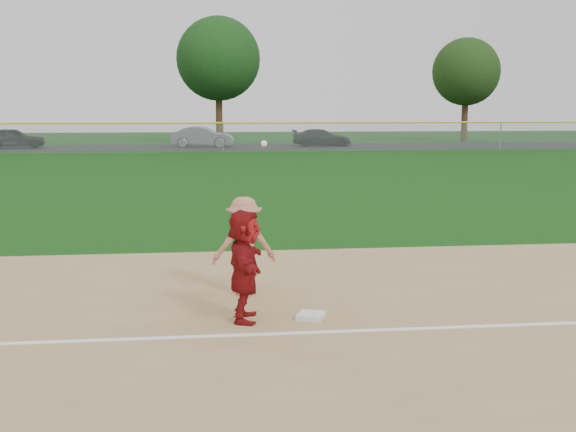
{
  "coord_description": "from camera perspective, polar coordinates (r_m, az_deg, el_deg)",
  "views": [
    {
      "loc": [
        -1.38,
        -10.25,
        3.09
      ],
      "look_at": [
        0.0,
        1.5,
        1.3
      ],
      "focal_mm": 45.0,
      "sensor_mm": 36.0,
      "label": 1
    }
  ],
  "objects": [
    {
      "name": "car_right",
      "position": [
        57.32,
        2.66,
        6.2
      ],
      "size": [
        4.71,
        2.08,
        1.34
      ],
      "primitive_type": "imported",
      "rotation": [
        0.0,
        0.0,
        1.53
      ],
      "color": "black",
      "rests_on": "parking_asphalt"
    },
    {
      "name": "ground",
      "position": [
        10.8,
        0.94,
        -8.03
      ],
      "size": [
        160.0,
        160.0,
        0.0
      ],
      "primitive_type": "plane",
      "color": "#0F3F0C",
      "rests_on": "ground"
    },
    {
      "name": "first_base_play",
      "position": [
        11.89,
        -3.48,
        -2.36
      ],
      "size": [
        1.1,
        1.06,
        2.57
      ],
      "color": "#97989A",
      "rests_on": "infield_dirt"
    },
    {
      "name": "parking_asphalt",
      "position": [
        56.35,
        -5.3,
        5.45
      ],
      "size": [
        120.0,
        10.0,
        0.01
      ],
      "primitive_type": "cube",
      "color": "black",
      "rests_on": "ground"
    },
    {
      "name": "base_runner",
      "position": [
        10.42,
        -3.46,
        -3.92
      ],
      "size": [
        0.6,
        1.54,
        1.63
      ],
      "primitive_type": "imported",
      "rotation": [
        0.0,
        0.0,
        1.49
      ],
      "color": "maroon",
      "rests_on": "infield_dirt"
    },
    {
      "name": "foul_line",
      "position": [
        10.03,
        1.55,
        -9.2
      ],
      "size": [
        60.0,
        0.1,
        0.01
      ],
      "primitive_type": "cube",
      "color": "white",
      "rests_on": "infield_dirt"
    },
    {
      "name": "tree_2",
      "position": [
        61.89,
        -5.52,
        12.26
      ],
      "size": [
        7.0,
        7.0,
        10.58
      ],
      "color": "#352513",
      "rests_on": "ground"
    },
    {
      "name": "tree_3",
      "position": [
        67.31,
        13.9,
        10.99
      ],
      "size": [
        6.0,
        6.0,
        9.19
      ],
      "color": "#352413",
      "rests_on": "ground"
    },
    {
      "name": "car_mid",
      "position": [
        56.44,
        -6.77,
        6.24
      ],
      "size": [
        4.93,
        2.12,
        1.58
      ],
      "primitive_type": "imported",
      "rotation": [
        0.0,
        0.0,
        1.48
      ],
      "color": "slate",
      "rests_on": "parking_asphalt"
    },
    {
      "name": "first_base",
      "position": [
        10.67,
        1.83,
        -7.9
      ],
      "size": [
        0.48,
        0.48,
        0.08
      ],
      "primitive_type": "cube",
      "rotation": [
        0.0,
        0.0,
        -0.41
      ],
      "color": "silver",
      "rests_on": "infield_dirt"
    },
    {
      "name": "car_left",
      "position": [
        57.96,
        -20.89,
        5.78
      ],
      "size": [
        4.82,
        2.74,
        1.55
      ],
      "primitive_type": "imported",
      "rotation": [
        0.0,
        0.0,
        1.78
      ],
      "color": "black",
      "rests_on": "parking_asphalt"
    },
    {
      "name": "outfield_fence",
      "position": [
        50.28,
        -5.16,
        7.3
      ],
      "size": [
        110.0,
        0.12,
        110.0
      ],
      "color": "#999EA0",
      "rests_on": "ground"
    }
  ]
}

